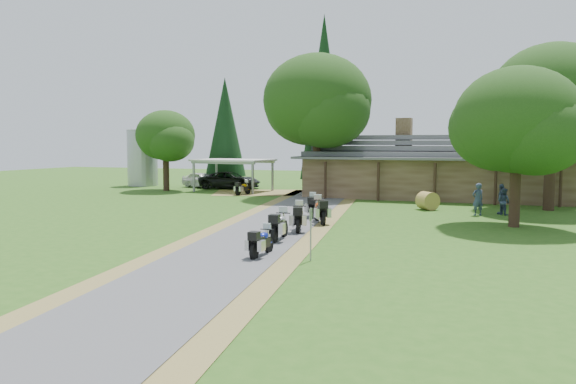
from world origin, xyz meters
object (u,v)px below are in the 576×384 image
(car_white_sedan, at_px, (202,178))
(motorcycle_row_b, at_px, (280,224))
(lodge, at_px, (441,166))
(motorcycle_row_e, at_px, (312,205))
(hay_bale, at_px, (428,201))
(silo, at_px, (142,156))
(motorcycle_row_a, at_px, (262,241))
(motorcycle_row_c, at_px, (299,217))
(motorcycle_carport_a, at_px, (243,188))
(carport, at_px, (234,175))
(motorcycle_row_d, at_px, (320,210))
(car_dark_suv, at_px, (230,176))

(car_white_sedan, height_order, motorcycle_row_b, car_white_sedan)
(lodge, height_order, motorcycle_row_e, lodge)
(lodge, bearing_deg, hay_bale, -90.17)
(motorcycle_row_e, bearing_deg, lodge, -35.80)
(silo, xyz_separation_m, hay_bale, (28.67, -11.18, -2.40))
(silo, xyz_separation_m, motorcycle_row_e, (22.86, -16.97, -2.29))
(motorcycle_row_a, bearing_deg, motorcycle_row_c, 7.47)
(motorcycle_row_c, bearing_deg, hay_bale, -40.24)
(motorcycle_carport_a, relative_size, hay_bale, 1.51)
(lodge, height_order, carport, lodge)
(motorcycle_row_a, relative_size, motorcycle_row_d, 0.81)
(lodge, bearing_deg, car_white_sedan, 174.99)
(motorcycle_row_c, relative_size, motorcycle_carport_a, 1.19)
(lodge, bearing_deg, motorcycle_row_e, -111.65)
(motorcycle_row_b, height_order, hay_bale, motorcycle_row_b)
(motorcycle_row_a, xyz_separation_m, motorcycle_row_e, (-1.55, 11.25, 0.10))
(lodge, distance_m, motorcycle_row_b, 23.06)
(lodge, relative_size, motorcycle_carport_a, 12.36)
(silo, xyz_separation_m, car_white_sedan, (6.74, -0.34, -2.04))
(carport, bearing_deg, car_dark_suv, 127.00)
(carport, xyz_separation_m, motorcycle_row_b, (12.57, -21.90, -0.70))
(car_white_sedan, distance_m, hay_bale, 24.46)
(lodge, height_order, hay_bale, lodge)
(carport, xyz_separation_m, hay_bale, (17.43, -8.34, -0.82))
(lodge, relative_size, carport, 3.32)
(motorcycle_row_d, bearing_deg, motorcycle_row_b, 150.48)
(carport, relative_size, motorcycle_row_a, 3.79)
(motorcycle_row_a, relative_size, motorcycle_carport_a, 0.98)
(motorcycle_row_d, relative_size, motorcycle_row_e, 1.06)
(silo, relative_size, car_white_sedan, 1.07)
(motorcycle_row_e, distance_m, motorcycle_carport_a, 14.60)
(motorcycle_row_d, relative_size, hay_bale, 1.84)
(motorcycle_row_b, relative_size, motorcycle_carport_a, 1.17)
(car_white_sedan, distance_m, motorcycle_row_b, 29.77)
(silo, relative_size, motorcycle_row_d, 2.83)
(motorcycle_row_c, bearing_deg, car_white_sedan, 21.91)
(lodge, bearing_deg, motorcycle_row_b, -102.28)
(silo, xyz_separation_m, motorcycle_row_b, (23.81, -24.74, -2.28))
(car_dark_suv, xyz_separation_m, motorcycle_carport_a, (3.75, -5.40, -0.58))
(car_dark_suv, bearing_deg, motorcycle_row_c, -154.82)
(car_dark_suv, height_order, motorcycle_row_d, car_dark_suv)
(motorcycle_carport_a, bearing_deg, motorcycle_row_c, -136.11)
(motorcycle_carport_a, height_order, hay_bale, motorcycle_carport_a)
(motorcycle_row_c, bearing_deg, carport, 16.93)
(motorcycle_carport_a, bearing_deg, motorcycle_row_d, -130.33)
(motorcycle_row_e, height_order, hay_bale, motorcycle_row_e)
(motorcycle_row_a, bearing_deg, motorcycle_row_e, 9.48)
(carport, height_order, motorcycle_row_d, carport)
(motorcycle_carport_a, xyz_separation_m, hay_bale, (15.20, -5.38, -0.02))
(car_dark_suv, distance_m, motorcycle_row_b, 28.13)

